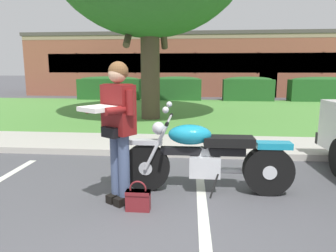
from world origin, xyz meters
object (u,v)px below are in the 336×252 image
at_px(motorcycle, 213,157).
at_px(hedge_center_right, 248,88).
at_px(rider_person, 117,122).
at_px(handbag, 138,199).
at_px(hedge_left, 110,88).
at_px(hedge_center_left, 177,88).
at_px(brick_building, 196,65).
at_px(hedge_right, 321,89).

distance_m(motorcycle, hedge_center_right, 12.21).
distance_m(rider_person, handbag, 0.92).
relative_size(rider_person, hedge_left, 0.53).
bearing_deg(hedge_center_right, rider_person, -105.36).
relative_size(motorcycle, hedge_center_left, 0.92).
bearing_deg(brick_building, hedge_right, -46.83).
bearing_deg(hedge_left, hedge_right, 0.00).
xyz_separation_m(rider_person, hedge_center_left, (-0.11, 12.44, -0.36)).
relative_size(handbag, hedge_center_right, 0.15).
height_order(handbag, hedge_center_left, hedge_center_left).
height_order(hedge_center_left, hedge_center_right, same).
bearing_deg(hedge_left, motorcycle, -68.25).
distance_m(motorcycle, hedge_right, 13.33).
xyz_separation_m(rider_person, hedge_left, (-3.64, 12.44, -0.36)).
distance_m(rider_person, hedge_right, 14.25).
relative_size(hedge_left, brick_building, 0.16).
bearing_deg(handbag, brick_building, 88.54).
bearing_deg(hedge_left, hedge_center_right, 0.00).
distance_m(handbag, hedge_center_left, 12.65).
distance_m(hedge_left, hedge_center_right, 7.06).
distance_m(hedge_left, hedge_center_left, 3.53).
bearing_deg(hedge_center_left, handbag, -88.29).
distance_m(hedge_center_right, brick_building, 7.22).
height_order(hedge_left, hedge_center_left, same).
xyz_separation_m(rider_person, brick_building, (0.76, 19.04, 0.87)).
height_order(motorcycle, rider_person, rider_person).
xyz_separation_m(hedge_left, brick_building, (4.40, 6.60, 1.22)).
relative_size(handbag, hedge_center_left, 0.15).
bearing_deg(motorcycle, hedge_center_left, 95.99).
height_order(hedge_center_right, brick_building, brick_building).
xyz_separation_m(hedge_center_right, brick_building, (-2.66, 6.60, 1.22)).
bearing_deg(hedge_center_left, motorcycle, -84.01).
bearing_deg(motorcycle, handbag, -144.26).
bearing_deg(hedge_left, brick_building, 56.32).
relative_size(motorcycle, handbag, 6.23).
bearing_deg(hedge_center_right, hedge_left, 180.00).
bearing_deg(brick_building, hedge_center_left, -97.50).
bearing_deg(hedge_center_left, rider_person, -89.50).
relative_size(hedge_center_left, brick_building, 0.12).
height_order(rider_person, hedge_center_right, rider_person).
xyz_separation_m(hedge_center_left, brick_building, (0.87, 6.60, 1.22)).
relative_size(rider_person, hedge_center_right, 0.70).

